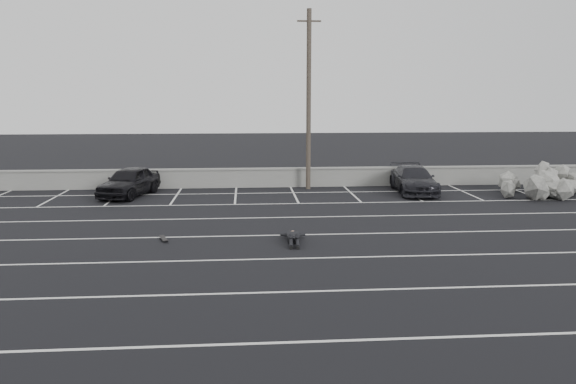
{
  "coord_description": "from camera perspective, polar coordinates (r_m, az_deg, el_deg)",
  "views": [
    {
      "loc": [
        -1.49,
        -16.78,
        4.99
      ],
      "look_at": [
        0.29,
        6.43,
        1.0
      ],
      "focal_mm": 35.0,
      "sensor_mm": 36.0,
      "label": 1
    }
  ],
  "objects": [
    {
      "name": "trash_bin",
      "position": [
        31.73,
        10.9,
        1.36
      ],
      "size": [
        0.65,
        0.65,
        0.92
      ],
      "rotation": [
        0.0,
        0.0,
        -0.08
      ],
      "color": "#29292B",
      "rests_on": "ground"
    },
    {
      "name": "ground",
      "position": [
        17.57,
        0.66,
        -6.78
      ],
      "size": [
        120.0,
        120.0,
        0.0
      ],
      "primitive_type": "plane",
      "color": "black",
      "rests_on": "ground"
    },
    {
      "name": "seawall",
      "position": [
        31.13,
        -1.6,
        1.52
      ],
      "size": [
        50.0,
        0.45,
        1.06
      ],
      "color": "gray",
      "rests_on": "ground"
    },
    {
      "name": "person",
      "position": [
        19.67,
        0.53,
        -4.28
      ],
      "size": [
        1.13,
        2.41,
        0.46
      ],
      "primitive_type": null,
      "rotation": [
        0.0,
        0.0,
        -0.05
      ],
      "color": "black",
      "rests_on": "ground"
    },
    {
      "name": "riprap_pile",
      "position": [
        31.09,
        24.68,
        0.53
      ],
      "size": [
        5.16,
        4.06,
        1.23
      ],
      "color": "gray",
      "rests_on": "ground"
    },
    {
      "name": "car_right",
      "position": [
        30.02,
        12.65,
        1.24
      ],
      "size": [
        2.24,
        4.83,
        1.37
      ],
      "primitive_type": "imported",
      "rotation": [
        0.0,
        0.0,
        -0.07
      ],
      "color": "black",
      "rests_on": "ground"
    },
    {
      "name": "skateboard",
      "position": [
        20.16,
        -12.5,
        -4.66
      ],
      "size": [
        0.37,
        0.69,
        0.08
      ],
      "rotation": [
        0.0,
        0.0,
        0.32
      ],
      "color": "black",
      "rests_on": "ground"
    },
    {
      "name": "car_left",
      "position": [
        29.37,
        -15.83,
        1.03
      ],
      "size": [
        2.91,
        4.66,
        1.48
      ],
      "primitive_type": "imported",
      "rotation": [
        0.0,
        0.0,
        -0.29
      ],
      "color": "black",
      "rests_on": "ground"
    },
    {
      "name": "stall_lines",
      "position": [
        21.81,
        -0.58,
        -3.49
      ],
      "size": [
        36.0,
        20.05,
        0.01
      ],
      "color": "silver",
      "rests_on": "ground"
    },
    {
      "name": "utility_pole",
      "position": [
        30.17,
        2.11,
        9.34
      ],
      "size": [
        1.26,
        0.25,
        9.46
      ],
      "color": "#4C4238",
      "rests_on": "ground"
    }
  ]
}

